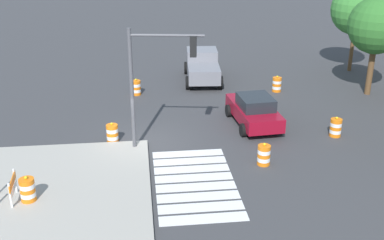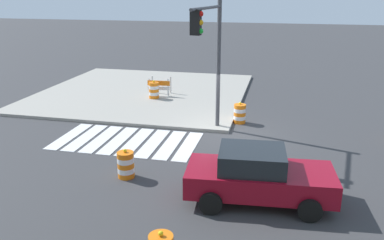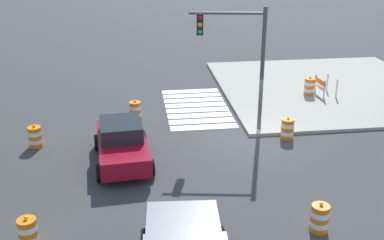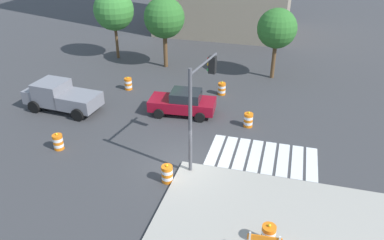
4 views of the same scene
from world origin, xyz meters
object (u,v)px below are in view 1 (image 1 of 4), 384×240
at_px(sports_car, 254,110).
at_px(traffic_light_pole, 157,68).
at_px(pickup_truck, 202,65).
at_px(traffic_barrel_median_near, 336,128).
at_px(traffic_barrel_crosswalk_end, 264,155).
at_px(street_tree_streetside_mid, 357,9).
at_px(traffic_barrel_median_far, 112,134).
at_px(traffic_barrel_on_sidewalk, 28,190).
at_px(construction_barricade, 8,187).
at_px(traffic_barrel_near_corner, 136,88).
at_px(street_tree_streetside_far, 377,26).
at_px(traffic_barrel_far_curb, 277,84).

xyz_separation_m(sports_car, traffic_light_pole, (2.38, -5.03, 3.10)).
xyz_separation_m(pickup_truck, traffic_barrel_median_near, (10.01, 5.24, -0.52)).
xyz_separation_m(traffic_barrel_crosswalk_end, street_tree_streetside_mid, (-13.41, 9.75, 3.87)).
relative_size(sports_car, traffic_barrel_median_far, 4.35).
bearing_deg(sports_car, traffic_barrel_median_near, 63.18).
relative_size(sports_car, street_tree_streetside_mid, 0.73).
relative_size(pickup_truck, traffic_barrel_on_sidewalk, 5.18).
distance_m(traffic_barrel_crosswalk_end, construction_barricade, 10.38).
bearing_deg(traffic_light_pole, construction_barricade, -55.24).
height_order(traffic_barrel_median_far, street_tree_streetside_mid, street_tree_streetside_mid).
height_order(traffic_barrel_median_near, construction_barricade, construction_barricade).
bearing_deg(traffic_barrel_near_corner, sports_car, 47.45).
relative_size(traffic_barrel_near_corner, construction_barricade, 0.78).
height_order(street_tree_streetside_mid, street_tree_streetside_far, street_tree_streetside_mid).
height_order(traffic_barrel_near_corner, traffic_barrel_median_near, same).
xyz_separation_m(traffic_barrel_median_near, traffic_light_pole, (0.53, -8.70, 3.46)).
bearing_deg(traffic_barrel_median_near, pickup_truck, -152.35).
bearing_deg(traffic_barrel_far_curb, pickup_truck, -125.27).
bearing_deg(street_tree_streetside_mid, traffic_barrel_crosswalk_end, -36.02).
xyz_separation_m(sports_car, traffic_barrel_median_near, (1.86, 3.67, -0.36)).
bearing_deg(traffic_barrel_near_corner, traffic_barrel_median_far, -9.85).
bearing_deg(traffic_light_pole, traffic_barrel_median_near, 93.46).
relative_size(pickup_truck, traffic_barrel_far_curb, 5.18).
relative_size(street_tree_streetside_mid, street_tree_streetside_far, 1.03).
height_order(traffic_barrel_on_sidewalk, traffic_light_pole, traffic_light_pole).
relative_size(traffic_barrel_crosswalk_end, traffic_barrel_median_near, 1.00).
distance_m(traffic_barrel_near_corner, traffic_light_pole, 8.67).
relative_size(traffic_barrel_near_corner, traffic_barrel_on_sidewalk, 1.00).
relative_size(traffic_barrel_near_corner, traffic_light_pole, 0.19).
distance_m(traffic_barrel_on_sidewalk, traffic_light_pole, 7.31).
height_order(pickup_truck, traffic_barrel_median_far, pickup_truck).
bearing_deg(traffic_barrel_median_near, traffic_barrel_on_sidewalk, -71.40).
height_order(sports_car, pickup_truck, pickup_truck).
xyz_separation_m(traffic_barrel_median_near, street_tree_streetside_mid, (-10.88, 5.48, 3.87)).
bearing_deg(traffic_barrel_on_sidewalk, sports_car, 122.72).
bearing_deg(traffic_barrel_far_curb, construction_barricade, -49.54).
height_order(traffic_light_pole, street_tree_streetside_mid, street_tree_streetside_mid).
xyz_separation_m(traffic_barrel_near_corner, construction_barricade, (11.89, -4.78, 0.27)).
bearing_deg(street_tree_streetside_mid, street_tree_streetside_far, -11.65).
bearing_deg(traffic_barrel_far_curb, traffic_barrel_crosswalk_end, -19.11).
height_order(sports_car, traffic_barrel_on_sidewalk, sports_car).
bearing_deg(pickup_truck, traffic_light_pole, -18.16).
distance_m(traffic_barrel_near_corner, traffic_barrel_crosswalk_end, 11.29).
relative_size(traffic_barrel_on_sidewalk, street_tree_streetside_far, 0.17).
distance_m(traffic_barrel_crosswalk_end, traffic_barrel_median_near, 4.97).
bearing_deg(construction_barricade, sports_car, 120.59).
bearing_deg(traffic_barrel_crosswalk_end, traffic_barrel_far_curb, 160.89).
bearing_deg(traffic_light_pole, street_tree_streetside_far, 115.88).
bearing_deg(traffic_barrel_median_near, traffic_barrel_crosswalk_end, -59.25).
xyz_separation_m(traffic_barrel_median_near, construction_barricade, (4.52, -14.46, 0.27)).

